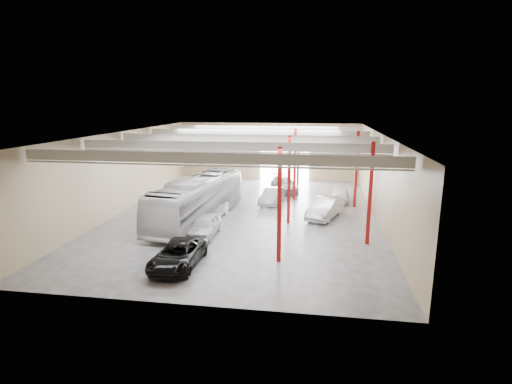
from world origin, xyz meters
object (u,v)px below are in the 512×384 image
(car_row_a, at_px, (205,226))
(car_row_b, at_px, (272,196))
(black_sedan, at_px, (178,255))
(car_right_near, at_px, (325,208))
(coach_bus, at_px, (198,199))
(car_row_c, at_px, (284,184))
(car_right_far, at_px, (340,195))

(car_row_a, distance_m, car_row_b, 10.83)
(black_sedan, bearing_deg, car_right_near, 53.84)
(coach_bus, xyz_separation_m, car_row_a, (1.50, -3.45, -1.06))
(car_row_a, bearing_deg, car_row_c, 73.84)
(coach_bus, relative_size, car_right_far, 3.20)
(car_row_b, height_order, car_row_c, car_row_c)
(coach_bus, bearing_deg, car_right_near, 22.47)
(car_row_a, relative_size, car_row_b, 0.98)
(car_row_a, relative_size, car_right_far, 1.08)
(coach_bus, height_order, car_right_far, coach_bus)
(car_row_a, bearing_deg, car_right_near, 34.70)
(car_right_far, bearing_deg, car_row_a, -126.06)
(black_sedan, bearing_deg, car_row_a, 90.54)
(black_sedan, xyz_separation_m, car_right_near, (8.73, 11.71, 0.12))
(car_row_b, relative_size, car_right_far, 1.10)
(car_row_c, height_order, car_right_far, car_row_c)
(car_right_near, bearing_deg, black_sedan, -107.07)
(car_right_far, bearing_deg, car_row_c, 153.70)
(car_row_b, xyz_separation_m, car_right_near, (4.93, -4.14, 0.11))
(car_right_near, bearing_deg, coach_bus, -146.36)
(coach_bus, relative_size, car_row_c, 2.34)
(car_right_near, bearing_deg, car_right_far, 94.48)
(car_row_c, bearing_deg, car_right_far, -47.79)
(car_row_b, bearing_deg, black_sedan, -93.72)
(car_row_a, height_order, car_right_near, car_right_near)
(car_row_a, relative_size, car_right_near, 0.85)
(coach_bus, height_order, car_row_b, coach_bus)
(car_row_b, relative_size, car_right_near, 0.87)
(black_sedan, distance_m, car_right_far, 20.32)
(car_row_b, bearing_deg, car_row_c, 92.12)
(coach_bus, xyz_separation_m, car_right_near, (10.23, 2.55, -0.96))
(car_row_a, xyz_separation_m, car_right_far, (10.30, 11.81, -0.06))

